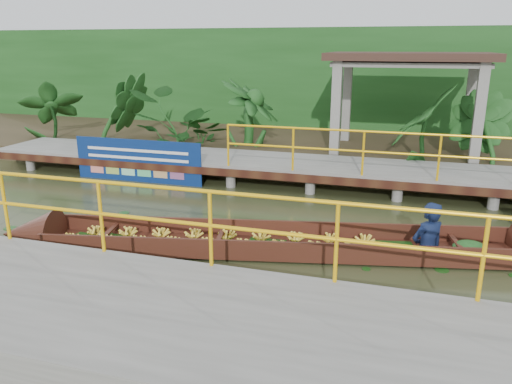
# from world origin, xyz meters

# --- Properties ---
(ground) EXTENTS (80.00, 80.00, 0.00)m
(ground) POSITION_xyz_m (0.00, 0.00, 0.00)
(ground) COLOR #2C3319
(ground) RESTS_ON ground
(land_strip) EXTENTS (30.00, 8.00, 0.45)m
(land_strip) POSITION_xyz_m (0.00, 7.50, 0.23)
(land_strip) COLOR #322A19
(land_strip) RESTS_ON ground
(far_dock) EXTENTS (16.00, 2.06, 1.66)m
(far_dock) POSITION_xyz_m (0.02, 3.43, 0.48)
(far_dock) COLOR slate
(far_dock) RESTS_ON ground
(near_dock) EXTENTS (18.00, 2.40, 1.73)m
(near_dock) POSITION_xyz_m (1.00, -4.20, 0.30)
(near_dock) COLOR slate
(near_dock) RESTS_ON ground
(pavilion) EXTENTS (4.40, 3.00, 3.00)m
(pavilion) POSITION_xyz_m (3.00, 6.30, 2.82)
(pavilion) COLOR slate
(pavilion) RESTS_ON ground
(foliage_backdrop) EXTENTS (30.00, 0.80, 4.00)m
(foliage_backdrop) POSITION_xyz_m (0.00, 10.00, 2.00)
(foliage_backdrop) COLOR #174415
(foliage_backdrop) RESTS_ON ground
(vendor_boat) EXTENTS (9.87, 2.99, 2.13)m
(vendor_boat) POSITION_xyz_m (1.41, -0.80, 0.23)
(vendor_boat) COLOR #3D1D10
(vendor_boat) RESTS_ON ground
(blue_banner) EXTENTS (3.53, 0.04, 1.10)m
(blue_banner) POSITION_xyz_m (-3.45, 2.48, 0.56)
(blue_banner) COLOR navy
(blue_banner) RESTS_ON ground
(tropical_plants) EXTENTS (14.30, 1.30, 1.62)m
(tropical_plants) POSITION_xyz_m (-1.75, 5.30, 1.26)
(tropical_plants) COLOR #174415
(tropical_plants) RESTS_ON ground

